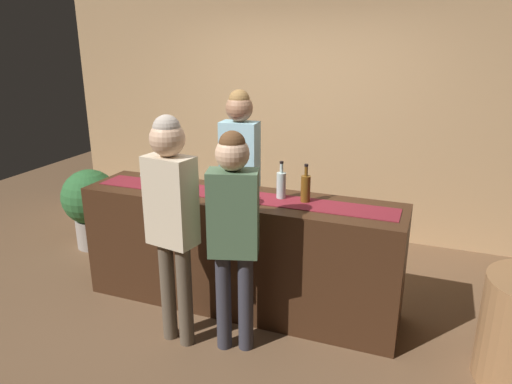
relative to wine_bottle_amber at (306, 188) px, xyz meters
name	(u,v)px	position (x,y,z in m)	size (l,w,h in m)	color
ground_plane	(240,303)	(-0.54, -0.05, -1.09)	(10.00, 10.00, 0.00)	brown
back_wall	(304,106)	(-0.54, 1.85, 0.36)	(6.00, 0.12, 2.90)	tan
bar_counter	(240,251)	(-0.54, -0.05, -0.60)	(2.64, 0.60, 0.98)	#3D2314
counter_runner_cloth	(239,195)	(-0.54, -0.05, -0.11)	(2.50, 0.28, 0.01)	maroon
wine_bottle_amber	(306,188)	(0.00, 0.00, 0.00)	(0.07, 0.07, 0.30)	brown
wine_bottle_clear	(281,185)	(-0.20, 0.01, 0.00)	(0.07, 0.07, 0.30)	#B2C6C1
wine_glass_near_customer	(164,177)	(-1.19, -0.10, -0.01)	(0.07, 0.07, 0.14)	silver
wine_glass_mid_counter	(247,188)	(-0.43, -0.14, -0.01)	(0.07, 0.07, 0.14)	silver
wine_glass_far_end	(143,172)	(-1.42, -0.05, -0.01)	(0.07, 0.07, 0.14)	silver
bartender	(240,162)	(-0.77, 0.53, 0.00)	(0.35, 0.25, 1.75)	#26262B
customer_sipping	(233,222)	(-0.33, -0.62, -0.10)	(0.38, 0.29, 1.62)	#33333D
customer_browsing	(171,208)	(-0.77, -0.69, -0.03)	(0.37, 0.25, 1.71)	brown
potted_plant_tall	(91,203)	(-2.49, 0.47, -0.60)	(0.59, 0.59, 0.86)	#9E9389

